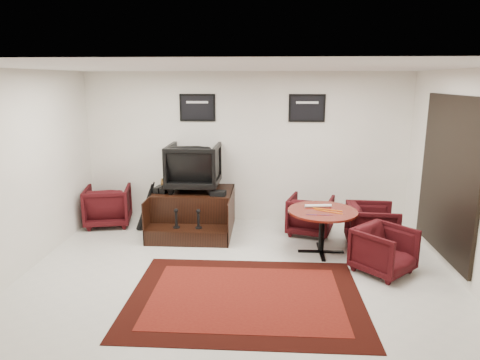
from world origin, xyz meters
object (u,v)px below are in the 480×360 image
Objects in this scene: shine_chair at (194,164)px; armchair_side at (108,204)px; meeting_table at (322,216)px; table_chair_corner at (384,248)px; table_chair_window at (372,224)px; table_chair_back at (310,213)px; shine_podium at (194,212)px.

armchair_side is at bearing -1.00° from shine_chair.
table_chair_corner reaches higher than meeting_table.
table_chair_back is at bearing 63.28° from table_chair_window.
armchair_side reaches higher than table_chair_corner.
shine_chair is 1.20× the size of table_chair_window.
table_chair_back is (3.71, -0.26, -0.03)m from armchair_side.
table_chair_window is at bearing 166.64° from shine_chair.
armchair_side is 0.76× the size of meeting_table.
shine_podium is at bearing 161.20° from armchair_side.
meeting_table is 0.89m from table_chair_back.
meeting_table is at bearing 154.61° from shine_chair.
meeting_table is at bearing 113.66° from table_chair_window.
table_chair_corner is at bearing -28.24° from shine_podium.
armchair_side is 1.05× the size of table_chair_window.
table_chair_back is at bearing 163.99° from armchair_side.
table_chair_corner is at bearing 150.38° from shine_chair.
shine_podium is 2.37m from meeting_table.
armchair_side is at bearing 173.19° from shine_podium.
table_chair_back is (2.07, -0.07, 0.04)m from shine_podium.
shine_chair reaches higher than table_chair_back.
shine_chair is at bearing 11.31° from table_chair_back.
armchair_side reaches higher than meeting_table.
table_chair_window reaches higher than table_chair_corner.
meeting_table is (2.16, -0.92, 0.28)m from shine_podium.
table_chair_back reaches higher than meeting_table.
shine_podium is at bearing 90.76° from shine_chair.
meeting_table is 0.92m from table_chair_window.
shine_podium reaches higher than meeting_table.
meeting_table is at bearing 151.69° from armchair_side.
meeting_table is at bearing 113.14° from table_chair_back.
table_chair_corner is at bearing -179.94° from table_chair_window.
shine_podium is 1.86× the size of table_chair_window.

